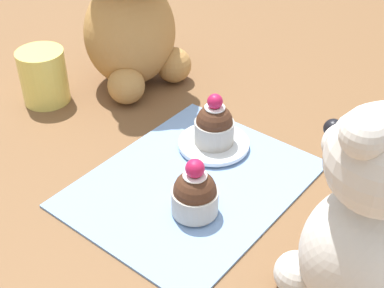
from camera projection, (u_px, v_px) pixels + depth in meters
The scene contains 7 objects.
ground_plane at pixel (192, 185), 0.59m from camera, with size 4.00×4.00×0.00m, color brown.
knitted_placemat at pixel (192, 183), 0.59m from camera, with size 0.26×0.20×0.01m, color #7A9ED1.
teddy_bear_cream at pixel (364, 218), 0.42m from camera, with size 0.13×0.12×0.20m.
cupcake_near_cream_bear at pixel (195, 194), 0.53m from camera, with size 0.05×0.05×0.07m.
saucer_plate at pixel (214, 143), 0.64m from camera, with size 0.08×0.08×0.01m, color silver.
cupcake_near_tan_bear at pixel (214, 125), 0.62m from camera, with size 0.05×0.05×0.07m.
juice_glass at pixel (44, 76), 0.71m from camera, with size 0.06×0.06×0.07m, color #EADB66.
Camera 1 is at (0.35, 0.28, 0.39)m, focal length 50.00 mm.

